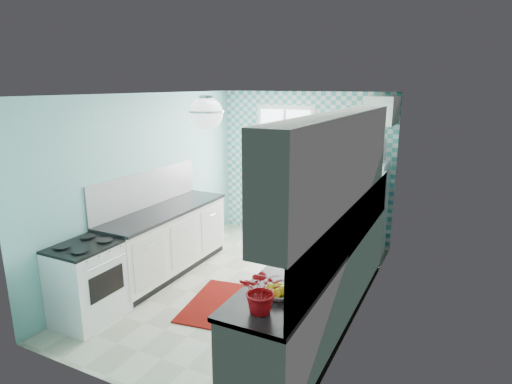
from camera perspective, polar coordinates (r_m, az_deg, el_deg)
The scene contains 26 objects.
floor at distance 5.82m, azimuth -1.58°, elevation -12.62°, with size 3.00×4.40×0.02m, color beige.
ceiling at distance 5.19m, azimuth -1.77°, elevation 13.04°, with size 3.00×4.40×0.02m, color white.
wall_back at distance 7.34m, azimuth 6.50°, elevation 3.40°, with size 3.00×0.02×2.50m, color #81C9C4.
wall_front at distance 3.67m, azimuth -18.33°, elevation -8.37°, with size 3.00×0.02×2.50m, color #81C9C4.
wall_left at distance 6.21m, azimuth -14.06°, elevation 1.07°, with size 0.02×4.40×2.50m, color #81C9C4.
wall_right at distance 4.87m, azimuth 14.22°, elevation -2.53°, with size 0.02×4.40×2.50m, color #81C9C4.
accent_wall at distance 7.32m, azimuth 6.45°, elevation 3.38°, with size 3.00×0.01×2.50m, color #49B0AA.
window at distance 7.37m, azimuth 3.87°, elevation 5.87°, with size 1.04×0.05×1.44m.
backsplash_right at distance 4.51m, azimuth 12.79°, elevation -4.49°, with size 0.02×3.60×0.51m, color white.
backsplash_left at distance 6.15m, azimuth -14.32°, elevation 0.41°, with size 0.02×2.15×0.51m, color white.
upper_cabinets_right at distance 4.19m, azimuth 10.62°, elevation 4.14°, with size 0.33×3.20×0.90m, color white.
upper_cabinet_fridge at distance 6.52m, azimuth 16.53°, elevation 10.42°, with size 0.40×0.74×0.40m, color white.
ceiling_light at distance 4.51m, azimuth -6.64°, elevation 10.41°, with size 0.34×0.34×0.35m.
base_cabinets_right at distance 4.87m, azimuth 8.94°, elevation -12.39°, with size 0.60×3.60×0.90m, color white.
countertop_right at distance 4.68m, azimuth 8.98°, elevation -7.20°, with size 0.63×3.60×0.04m, color black.
base_cabinets_left at distance 6.19m, azimuth -11.86°, elevation -6.59°, with size 0.60×2.15×0.90m, color white.
countertop_left at distance 6.03m, azimuth -11.97°, elevation -2.43°, with size 0.63×2.15×0.04m, color black.
fridge at distance 6.76m, azimuth 13.99°, elevation -2.22°, with size 0.66×0.65×1.51m.
stove at distance 5.25m, azimuth -21.51°, elevation -11.02°, with size 0.59×0.74×0.89m.
sink at distance 5.41m, azimuth 11.83°, elevation -4.21°, with size 0.46×0.39×0.53m.
rug at distance 5.41m, azimuth -4.56°, elevation -14.66°, with size 0.79×1.13×0.02m, color maroon.
dish_towel at distance 5.61m, azimuth 8.30°, elevation -8.34°, with size 0.02×0.26×0.39m, color #69AB98.
fruit_bowl at distance 3.55m, azimuth 2.72°, elevation -13.40°, with size 0.24×0.24×0.06m, color white.
potted_plant at distance 3.27m, azimuth 0.84°, elevation -12.93°, with size 0.33×0.29×0.37m, color #AB220F.
soap_bottle at distance 5.68m, azimuth 13.20°, elevation -2.22°, with size 0.10×0.10×0.21m, color #7E9BB1.
microwave at distance 6.57m, azimuth 14.46°, elevation 5.37°, with size 0.55×0.37×0.30m, color white.
Camera 1 is at (2.46, -4.57, 2.62)m, focal length 30.00 mm.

